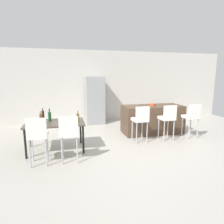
{
  "coord_description": "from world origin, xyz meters",
  "views": [
    {
      "loc": [
        -2.11,
        -5.08,
        1.89
      ],
      "look_at": [
        -0.77,
        0.32,
        0.85
      ],
      "focal_mm": 31.2,
      "sensor_mm": 36.0,
      "label": 1
    }
  ],
  "objects_px": {
    "wine_bottle_right": "(41,119)",
    "wine_bottle_left": "(50,116)",
    "dining_chair_near": "(37,134)",
    "fruit_bowl": "(152,105)",
    "wine_bottle_end": "(43,115)",
    "dining_chair_far": "(69,132)",
    "bar_chair_middle": "(168,117)",
    "kitchen_island": "(152,119)",
    "dining_table": "(55,125)",
    "refrigerator": "(95,100)",
    "bar_chair_left": "(141,118)",
    "bar_chair_right": "(192,116)",
    "wine_bottle_corner": "(78,118)",
    "wine_glass_middle": "(74,115)",
    "potted_plant": "(164,111)"
  },
  "relations": [
    {
      "from": "wine_bottle_right",
      "to": "wine_bottle_left",
      "type": "relative_size",
      "value": 0.92
    },
    {
      "from": "dining_chair_near",
      "to": "fruit_bowl",
      "type": "distance_m",
      "value": 3.79
    },
    {
      "from": "dining_chair_near",
      "to": "wine_bottle_end",
      "type": "xyz_separation_m",
      "value": [
        0.02,
        1.07,
        0.18
      ]
    },
    {
      "from": "fruit_bowl",
      "to": "wine_bottle_right",
      "type": "bearing_deg",
      "value": -165.15
    },
    {
      "from": "dining_chair_far",
      "to": "wine_bottle_right",
      "type": "bearing_deg",
      "value": 130.1
    },
    {
      "from": "dining_chair_far",
      "to": "bar_chair_middle",
      "type": "bearing_deg",
      "value": 16.8
    },
    {
      "from": "fruit_bowl",
      "to": "kitchen_island",
      "type": "bearing_deg",
      "value": -4.02
    },
    {
      "from": "dining_table",
      "to": "wine_bottle_end",
      "type": "xyz_separation_m",
      "value": [
        -0.3,
        0.27,
        0.2
      ]
    },
    {
      "from": "dining_table",
      "to": "refrigerator",
      "type": "distance_m",
      "value": 3.04
    },
    {
      "from": "bar_chair_left",
      "to": "wine_bottle_right",
      "type": "bearing_deg",
      "value": -178.0
    },
    {
      "from": "kitchen_island",
      "to": "dining_chair_near",
      "type": "xyz_separation_m",
      "value": [
        -3.4,
        -1.67,
        0.24
      ]
    },
    {
      "from": "wine_bottle_right",
      "to": "fruit_bowl",
      "type": "relative_size",
      "value": 1.44
    },
    {
      "from": "bar_chair_right",
      "to": "wine_bottle_left",
      "type": "distance_m",
      "value": 4.14
    },
    {
      "from": "wine_bottle_corner",
      "to": "bar_chair_right",
      "type": "bearing_deg",
      "value": 3.93
    },
    {
      "from": "bar_chair_left",
      "to": "wine_glass_middle",
      "type": "xyz_separation_m",
      "value": [
        -1.85,
        0.09,
        0.17
      ]
    },
    {
      "from": "wine_bottle_left",
      "to": "wine_bottle_end",
      "type": "bearing_deg",
      "value": 157.95
    },
    {
      "from": "dining_chair_near",
      "to": "fruit_bowl",
      "type": "xyz_separation_m",
      "value": [
        3.39,
        1.67,
        0.26
      ]
    },
    {
      "from": "wine_bottle_left",
      "to": "wine_bottle_corner",
      "type": "relative_size",
      "value": 1.07
    },
    {
      "from": "refrigerator",
      "to": "fruit_bowl",
      "type": "relative_size",
      "value": 9.04
    },
    {
      "from": "dining_table",
      "to": "wine_glass_middle",
      "type": "distance_m",
      "value": 0.54
    },
    {
      "from": "bar_chair_right",
      "to": "wine_bottle_right",
      "type": "bearing_deg",
      "value": -178.77
    },
    {
      "from": "wine_bottle_end",
      "to": "wine_glass_middle",
      "type": "xyz_separation_m",
      "value": [
        0.78,
        -0.11,
        -0.01
      ]
    },
    {
      "from": "dining_chair_far",
      "to": "wine_glass_middle",
      "type": "relative_size",
      "value": 6.03
    },
    {
      "from": "bar_chair_right",
      "to": "wine_bottle_left",
      "type": "relative_size",
      "value": 3.28
    },
    {
      "from": "bar_chair_left",
      "to": "wine_bottle_corner",
      "type": "relative_size",
      "value": 3.51
    },
    {
      "from": "wine_bottle_end",
      "to": "wine_bottle_corner",
      "type": "bearing_deg",
      "value": -27.13
    },
    {
      "from": "kitchen_island",
      "to": "wine_glass_middle",
      "type": "height_order",
      "value": "kitchen_island"
    },
    {
      "from": "dining_chair_near",
      "to": "dining_chair_far",
      "type": "relative_size",
      "value": 1.0
    },
    {
      "from": "kitchen_island",
      "to": "refrigerator",
      "type": "relative_size",
      "value": 1.07
    },
    {
      "from": "wine_bottle_left",
      "to": "refrigerator",
      "type": "height_order",
      "value": "refrigerator"
    },
    {
      "from": "wine_glass_middle",
      "to": "fruit_bowl",
      "type": "relative_size",
      "value": 0.85
    },
    {
      "from": "dining_chair_near",
      "to": "dining_chair_far",
      "type": "bearing_deg",
      "value": 0.01
    },
    {
      "from": "wine_bottle_left",
      "to": "potted_plant",
      "type": "bearing_deg",
      "value": 27.98
    },
    {
      "from": "dining_chair_far",
      "to": "fruit_bowl",
      "type": "relative_size",
      "value": 5.16
    },
    {
      "from": "bar_chair_left",
      "to": "wine_bottle_right",
      "type": "relative_size",
      "value": 3.58
    },
    {
      "from": "bar_chair_left",
      "to": "wine_glass_middle",
      "type": "height_order",
      "value": "bar_chair_left"
    },
    {
      "from": "wine_bottle_end",
      "to": "refrigerator",
      "type": "relative_size",
      "value": 0.18
    },
    {
      "from": "dining_chair_far",
      "to": "fruit_bowl",
      "type": "distance_m",
      "value": 3.23
    },
    {
      "from": "dining_table",
      "to": "dining_chair_near",
      "type": "bearing_deg",
      "value": -111.99
    },
    {
      "from": "bar_chair_middle",
      "to": "dining_chair_near",
      "type": "distance_m",
      "value": 3.61
    },
    {
      "from": "bar_chair_left",
      "to": "dining_chair_near",
      "type": "distance_m",
      "value": 2.8
    },
    {
      "from": "bar_chair_middle",
      "to": "wine_bottle_end",
      "type": "height_order",
      "value": "wine_bottle_end"
    },
    {
      "from": "wine_bottle_end",
      "to": "wine_glass_middle",
      "type": "relative_size",
      "value": 1.87
    },
    {
      "from": "wine_bottle_end",
      "to": "bar_chair_left",
      "type": "bearing_deg",
      "value": -4.48
    },
    {
      "from": "bar_chair_right",
      "to": "wine_bottle_end",
      "type": "height_order",
      "value": "wine_bottle_end"
    },
    {
      "from": "bar_chair_left",
      "to": "wine_bottle_end",
      "type": "relative_size",
      "value": 3.22
    },
    {
      "from": "bar_chair_right",
      "to": "wine_bottle_end",
      "type": "relative_size",
      "value": 3.22
    },
    {
      "from": "wine_bottle_right",
      "to": "wine_bottle_end",
      "type": "distance_m",
      "value": 0.3
    },
    {
      "from": "kitchen_island",
      "to": "bar_chair_middle",
      "type": "height_order",
      "value": "bar_chair_middle"
    },
    {
      "from": "kitchen_island",
      "to": "wine_bottle_left",
      "type": "xyz_separation_m",
      "value": [
        -3.21,
        -0.67,
        0.4
      ]
    }
  ]
}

